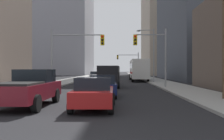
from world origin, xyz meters
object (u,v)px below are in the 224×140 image
(traffic_signal_far_right, at_px, (129,60))
(city_bus, at_px, (139,69))
(pickup_truck_maroon, at_px, (30,88))
(sedan_red, at_px, (94,93))
(sedan_white, at_px, (95,75))
(traffic_signal_near_left, at_px, (75,48))
(traffic_signal_near_right, at_px, (152,48))
(cargo_van_black, at_px, (109,75))
(sedan_beige, at_px, (111,78))
(sedan_navy, at_px, (103,86))

(traffic_signal_far_right, bearing_deg, city_bus, -87.61)
(pickup_truck_maroon, bearing_deg, sedan_red, -14.18)
(traffic_signal_far_right, bearing_deg, sedan_white, -116.34)
(sedan_red, bearing_deg, traffic_signal_far_right, 85.83)
(city_bus, bearing_deg, traffic_signal_far_right, 92.39)
(traffic_signal_near_left, bearing_deg, sedan_red, -76.45)
(sedan_red, bearing_deg, traffic_signal_near_left, 103.55)
(traffic_signal_near_right, bearing_deg, cargo_van_black, 167.66)
(city_bus, xyz_separation_m, cargo_van_black, (-4.23, -14.92, -0.64))
(cargo_van_black, distance_m, sedan_beige, 6.03)
(pickup_truck_maroon, xyz_separation_m, cargo_van_black, (3.57, 13.62, 0.35))
(traffic_signal_near_left, relative_size, traffic_signal_far_right, 1.00)
(traffic_signal_near_left, bearing_deg, cargo_van_black, 15.31)
(city_bus, distance_m, traffic_signal_near_right, 16.00)
(sedan_navy, relative_size, traffic_signal_near_left, 0.71)
(traffic_signal_near_right, distance_m, traffic_signal_far_right, 35.67)
(traffic_signal_near_left, height_order, traffic_signal_near_right, same)
(sedan_red, relative_size, traffic_signal_near_right, 0.70)
(sedan_navy, height_order, sedan_beige, same)
(sedan_beige, relative_size, sedan_white, 0.99)
(city_bus, height_order, sedan_navy, city_bus)
(city_bus, bearing_deg, sedan_white, 142.40)
(sedan_red, relative_size, sedan_white, 1.00)
(sedan_beige, xyz_separation_m, sedan_white, (-3.50, 14.84, 0.00))
(pickup_truck_maroon, xyz_separation_m, sedan_white, (0.11, 34.47, -0.16))
(pickup_truck_maroon, relative_size, sedan_navy, 1.27)
(cargo_van_black, relative_size, sedan_red, 1.25)
(traffic_signal_near_right, xyz_separation_m, traffic_signal_far_right, (-0.91, 35.66, 0.09))
(sedan_beige, relative_size, traffic_signal_near_left, 0.70)
(sedan_navy, relative_size, sedan_beige, 1.01)
(pickup_truck_maroon, height_order, traffic_signal_near_right, traffic_signal_near_right)
(city_bus, distance_m, sedan_white, 9.78)
(city_bus, height_order, traffic_signal_far_right, traffic_signal_far_right)
(pickup_truck_maroon, height_order, sedan_beige, pickup_truck_maroon)
(pickup_truck_maroon, bearing_deg, sedan_white, 89.82)
(city_bus, distance_m, pickup_truck_maroon, 29.61)
(city_bus, xyz_separation_m, traffic_signal_near_right, (0.08, -15.87, 2.09))
(cargo_van_black, bearing_deg, traffic_signal_near_right, -12.34)
(sedan_white, bearing_deg, city_bus, -37.60)
(cargo_van_black, bearing_deg, sedan_red, -90.70)
(pickup_truck_maroon, distance_m, traffic_signal_far_right, 48.94)
(sedan_beige, bearing_deg, traffic_signal_near_left, -116.56)
(sedan_red, height_order, traffic_signal_far_right, traffic_signal_far_right)
(traffic_signal_far_right, bearing_deg, sedan_red, -94.17)
(cargo_van_black, height_order, sedan_navy, cargo_van_black)
(pickup_truck_maroon, xyz_separation_m, traffic_signal_near_right, (7.88, 12.68, 3.09))
(sedan_navy, relative_size, traffic_signal_far_right, 0.71)
(sedan_white, distance_m, traffic_signal_near_right, 23.36)
(pickup_truck_maroon, distance_m, sedan_beige, 19.96)
(sedan_navy, relative_size, sedan_white, 1.00)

